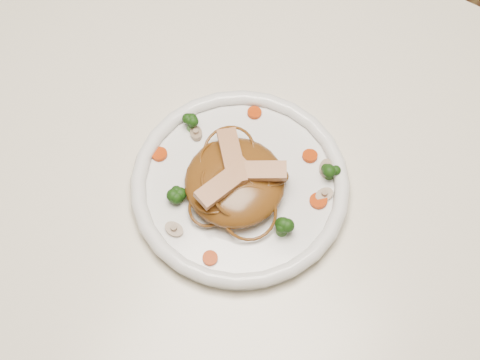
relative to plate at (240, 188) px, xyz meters
The scene contains 20 objects.
ground 0.76m from the plate, 126.11° to the left, with size 4.00×4.00×0.00m, color #4C2D1A.
table 0.12m from the plate, 126.11° to the left, with size 1.20×0.80×0.75m.
plate is the anchor object (origin of this frame).
noodle_mound 0.03m from the plate, 107.24° to the right, with size 0.13×0.13×0.04m, color brown.
chicken_a 0.06m from the plate, 23.38° to the left, with size 0.07×0.02×0.01m, color tan.
chicken_b 0.06m from the plate, 152.84° to the left, with size 0.07×0.02×0.01m, color tan.
chicken_c 0.06m from the plate, 100.62° to the right, with size 0.08×0.02×0.01m, color tan.
broccoli_0 0.12m from the plate, 38.79° to the left, with size 0.03×0.03×0.03m, color #163D0C, non-canonical shape.
broccoli_1 0.11m from the plate, 159.24° to the left, with size 0.03×0.03×0.03m, color #163D0C, non-canonical shape.
broccoli_2 0.08m from the plate, 133.85° to the right, with size 0.02×0.02×0.03m, color #163D0C, non-canonical shape.
broccoli_3 0.09m from the plate, 19.46° to the right, with size 0.03×0.03×0.03m, color #163D0C, non-canonical shape.
carrot_0 0.10m from the plate, 56.28° to the left, with size 0.02×0.02×0.01m, color #B63206.
carrot_1 0.11m from the plate, behind, with size 0.02×0.02×0.01m, color #B63206.
carrot_2 0.10m from the plate, 18.73° to the left, with size 0.02×0.02×0.01m, color #B63206.
carrot_3 0.11m from the plate, 111.78° to the left, with size 0.02×0.02×0.01m, color #B63206.
carrot_4 0.11m from the plate, 77.89° to the right, with size 0.02×0.02×0.01m, color #B63206.
mushroom_0 0.10m from the plate, 110.37° to the right, with size 0.02×0.02×0.01m, color tan.
mushroom_1 0.11m from the plate, 23.79° to the left, with size 0.02×0.02×0.01m, color tan.
mushroom_2 0.09m from the plate, 159.93° to the left, with size 0.02×0.02×0.01m, color tan.
mushroom_3 0.11m from the plate, 43.58° to the left, with size 0.03×0.03×0.01m, color tan.
Camera 1 is at (0.25, -0.39, 1.58)m, focal length 53.83 mm.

